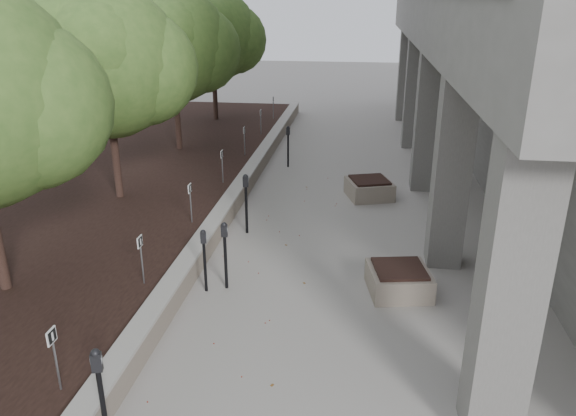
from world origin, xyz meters
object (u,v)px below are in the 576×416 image
Objects in this scene: crabapple_tree_5 at (213,55)px; planter_front at (399,280)px; parking_meter_2 at (225,256)px; parking_meter_3 at (205,261)px; crabapple_tree_4 at (174,69)px; planter_back at (369,188)px; parking_meter_5 at (288,147)px; crabapple_tree_3 at (108,94)px; parking_meter_1 at (102,400)px; parking_meter_4 at (246,204)px.

crabapple_tree_5 reaches higher than planter_front.
parking_meter_2 reaches higher than parking_meter_3.
crabapple_tree_4 reaches higher than planter_back.
crabapple_tree_5 is 10.80m from planter_back.
parking_meter_5 is 1.24× the size of planter_front.
parking_meter_5 reaches higher than planter_front.
crabapple_tree_3 is 7.47m from planter_back.
planter_back is at bearing 59.76° from parking_meter_2.
crabapple_tree_3 is at bearing 154.34° from planter_front.
crabapple_tree_4 reaches higher than parking_meter_1.
crabapple_tree_3 is at bearing 131.32° from parking_meter_2.
parking_meter_4 reaches higher than parking_meter_2.
crabapple_tree_5 is 4.61× the size of planter_back.
crabapple_tree_5 is 4.80× the size of planter_front.
crabapple_tree_4 is 11.47m from planter_front.
parking_meter_3 is 8.57m from parking_meter_5.
parking_meter_1 reaches higher than parking_meter_2.
crabapple_tree_3 is 3.63× the size of parking_meter_4.
parking_meter_4 reaches higher than parking_meter_1.
parking_meter_1 reaches higher than planter_back.
parking_meter_2 is at bearing -174.80° from planter_front.
parking_meter_4 is (0.35, 6.98, 0.00)m from parking_meter_1.
parking_meter_3 is at bearing -76.02° from crabapple_tree_5.
crabapple_tree_3 is 4.80× the size of planter_front.
parking_meter_2 reaches higher than parking_meter_5.
crabapple_tree_3 and crabapple_tree_4 have the same top height.
parking_meter_2 is 1.08× the size of parking_meter_3.
parking_meter_1 is at bearing -75.65° from crabapple_tree_4.
crabapple_tree_3 is at bearing 116.26° from parking_meter_3.
crabapple_tree_5 is 11.87m from parking_meter_4.
parking_meter_1 is 5.99m from planter_front.
parking_meter_4 is at bearing -134.67° from planter_back.
parking_meter_1 is 1.00× the size of parking_meter_4.
crabapple_tree_5 is at bearing 83.16° from parking_meter_1.
parking_meter_4 reaches higher than planter_back.
crabapple_tree_4 is 9.87m from parking_meter_2.
parking_meter_3 is 3.78m from planter_front.
parking_meter_5 is (0.24, 5.65, -0.05)m from parking_meter_4.
crabapple_tree_3 is at bearing -163.57° from planter_back.
parking_meter_5 is (3.91, -5.38, -2.42)m from crabapple_tree_5.
crabapple_tree_4 is 3.87× the size of parking_meter_5.
parking_meter_2 is (3.84, -13.76, -2.42)m from crabapple_tree_5.
parking_meter_1 is 1.32× the size of planter_front.
parking_meter_3 is at bearing -118.18° from planter_back.
crabapple_tree_4 is at bearing 90.00° from crabapple_tree_3.
crabapple_tree_4 is 4.61× the size of planter_back.
parking_meter_1 is at bearing -101.05° from parking_meter_2.
parking_meter_2 is (0.51, 4.24, -0.04)m from parking_meter_1.
parking_meter_4 is at bearing -71.58° from crabapple_tree_5.
parking_meter_4 is (3.67, -11.03, -2.37)m from crabapple_tree_5.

